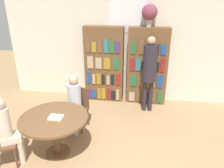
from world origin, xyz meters
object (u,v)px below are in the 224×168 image
object	(u,v)px
bookshelf_right	(147,67)
bookshelf_left	(104,64)
flower_vase	(150,13)
chair_left_side	(78,106)
reading_table	(55,124)
seated_reader_left	(74,100)
seated_reader_right	(7,128)
librarian_standing	(150,67)

from	to	relation	value
bookshelf_right	bookshelf_left	bearing A→B (deg)	179.99
flower_vase	chair_left_side	bearing A→B (deg)	-134.08
bookshelf_left	reading_table	world-z (taller)	bookshelf_left
seated_reader_left	seated_reader_right	bearing A→B (deg)	63.14
bookshelf_right	chair_left_side	xyz separation A→B (m)	(-1.42, -1.43, -0.49)
librarian_standing	seated_reader_left	bearing A→B (deg)	-143.52
bookshelf_right	librarian_standing	world-z (taller)	bookshelf_right
flower_vase	librarian_standing	distance (m)	1.26
reading_table	chair_left_side	world-z (taller)	chair_left_side
bookshelf_left	seated_reader_right	world-z (taller)	bookshelf_left
bookshelf_right	reading_table	world-z (taller)	bookshelf_right
flower_vase	bookshelf_left	bearing A→B (deg)	-179.76
reading_table	flower_vase	bearing A→B (deg)	56.89
bookshelf_left	librarian_standing	size ratio (longest dim) A/B	1.07
seated_reader_right	bookshelf_left	bearing A→B (deg)	130.48
bookshelf_right	flower_vase	distance (m)	1.31
seated_reader_right	chair_left_side	bearing A→B (deg)	120.23
bookshelf_right	reading_table	xyz separation A→B (m)	(-1.56, -2.35, -0.35)
bookshelf_left	librarian_standing	world-z (taller)	bookshelf_left
bookshelf_right	seated_reader_right	xyz separation A→B (m)	(-2.22, -2.68, -0.29)
flower_vase	chair_left_side	xyz separation A→B (m)	(-1.39, -1.44, -1.80)
chair_left_side	seated_reader_right	world-z (taller)	seated_reader_right
bookshelf_left	flower_vase	distance (m)	1.70
chair_left_side	seated_reader_left	world-z (taller)	seated_reader_left
librarian_standing	chair_left_side	bearing A→B (deg)	-147.64
bookshelf_right	seated_reader_left	size ratio (longest dim) A/B	1.57
seated_reader_right	librarian_standing	bearing A→B (deg)	106.73
flower_vase	seated_reader_left	world-z (taller)	flower_vase
chair_left_side	flower_vase	bearing A→B (deg)	-125.24
bookshelf_left	reading_table	bearing A→B (deg)	-100.74
bookshelf_left	chair_left_side	distance (m)	1.54
bookshelf_left	seated_reader_right	bearing A→B (deg)	-112.36
flower_vase	reading_table	bearing A→B (deg)	-123.11
bookshelf_left	seated_reader_right	xyz separation A→B (m)	(-1.10, -2.68, -0.29)
bookshelf_right	seated_reader_right	world-z (taller)	bookshelf_right
flower_vase	seated_reader_right	distance (m)	3.82
librarian_standing	seated_reader_right	bearing A→B (deg)	-136.11
bookshelf_left	reading_table	distance (m)	2.41
bookshelf_left	bookshelf_right	xyz separation A→B (m)	(1.12, -0.00, -0.00)
bookshelf_left	reading_table	xyz separation A→B (m)	(-0.44, -2.35, -0.35)
seated_reader_left	librarian_standing	xyz separation A→B (m)	(1.49, 1.11, 0.42)
bookshelf_left	bookshelf_right	world-z (taller)	same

